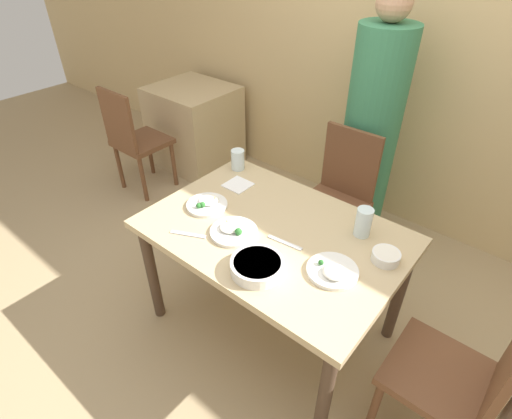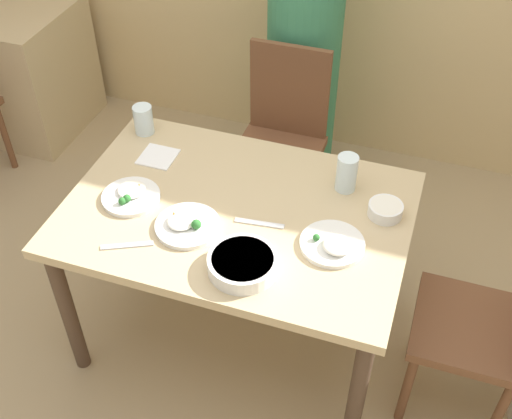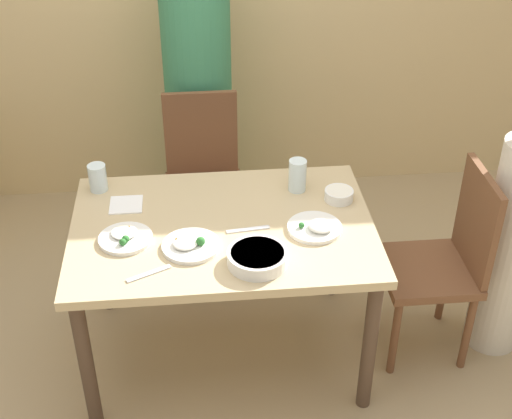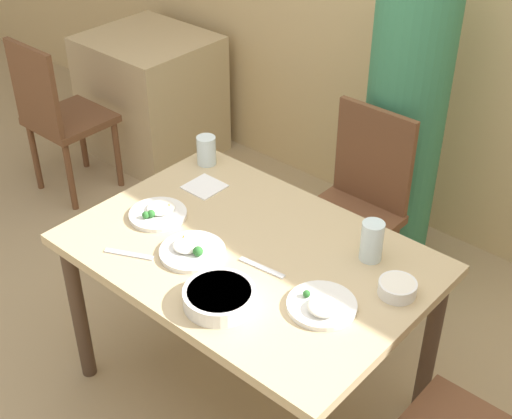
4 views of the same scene
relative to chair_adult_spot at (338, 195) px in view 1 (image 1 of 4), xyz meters
The scene contains 18 objects.
ground_plane 0.92m from the chair_adult_spot, 85.47° to the right, with size 10.00×10.00×0.00m, color tan.
wall_back 1.14m from the chair_adult_spot, 85.34° to the left, with size 10.00×0.06×2.70m.
dining_table 0.79m from the chair_adult_spot, 85.47° to the right, with size 1.26×0.87×0.72m.
chair_adult_spot is the anchor object (origin of this frame).
chair_child_spot 1.31m from the chair_adult_spot, 38.19° to the right, with size 0.40×0.40×0.92m.
person_adult 0.45m from the chair_adult_spot, 90.00° to the left, with size 0.36×0.36×1.69m.
bowl_curry 1.09m from the chair_adult_spot, 80.22° to the right, with size 0.23×0.23×0.06m.
plate_rice_adult 0.99m from the chair_adult_spot, 62.62° to the right, with size 0.23×0.23×0.05m.
plate_rice_child 0.94m from the chair_adult_spot, 111.54° to the right, with size 0.22×0.22×0.05m.
plate_noodles 0.95m from the chair_adult_spot, 94.61° to the right, with size 0.23×0.23×0.05m.
bowl_rice_small 0.89m from the chair_adult_spot, 47.41° to the right, with size 0.13×0.13×0.05m.
glass_water_tall 0.73m from the chair_adult_spot, 52.39° to the right, with size 0.08×0.08×0.15m.
glass_water_short 0.71m from the chair_adult_spot, 136.64° to the right, with size 0.08×0.08×0.12m.
napkin_folded 0.72m from the chair_adult_spot, 120.48° to the right, with size 0.14×0.14×0.01m.
fork_steel 1.12m from the chair_adult_spot, 102.26° to the right, with size 0.17×0.10×0.01m.
spoon_steel 0.87m from the chair_adult_spot, 78.73° to the right, with size 0.18×0.04×0.01m.
background_table 1.75m from the chair_adult_spot, 169.46° to the left, with size 0.71×0.65×0.74m.
chair_background 1.75m from the chair_adult_spot, 168.68° to the right, with size 0.40×0.40×0.92m.
Camera 1 is at (0.91, -1.23, 1.96)m, focal length 28.00 mm.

